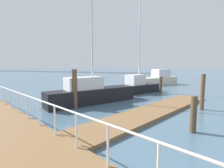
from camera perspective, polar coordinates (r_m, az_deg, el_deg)
ground_plane at (r=14.66m, az=-21.31°, el=-5.20°), size 300.00×300.00×0.00m
floating_dock at (r=10.44m, az=13.52°, el=-9.03°), size 12.71×2.00×0.18m
boardwalk_railing at (r=4.16m, az=-1.40°, el=-16.58°), size 0.06×29.26×1.08m
dock_piling_0 at (r=7.95m, az=25.82°, el=-9.23°), size 0.27×0.27×1.56m
dock_piling_1 at (r=17.79m, az=16.14°, el=-0.29°), size 0.28×0.28×1.68m
dock_piling_3 at (r=11.32m, az=-12.51°, el=-1.63°), size 0.33×0.33×2.57m
dock_piling_4 at (r=12.11m, az=28.24°, el=-2.39°), size 0.27×0.27×2.29m
moored_boat_0 at (r=25.56m, az=15.44°, el=1.64°), size 7.04×3.04×2.25m
moored_boat_1 at (r=17.65m, az=8.68°, el=-0.56°), size 4.72×2.46×8.96m
moored_boat_2 at (r=12.65m, az=-7.06°, el=-2.99°), size 7.12×2.56×9.47m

